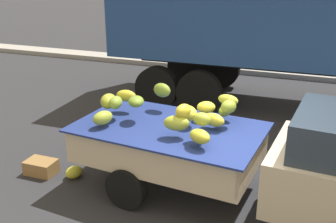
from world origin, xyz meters
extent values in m
plane|color=#28282B|center=(0.00, 0.00, 0.00)|extent=(220.00, 220.00, 0.00)
cube|color=gray|center=(0.00, 8.08, 0.08)|extent=(80.00, 0.80, 0.16)
cube|color=#CCB793|center=(-1.24, 0.29, 0.58)|extent=(2.90, 1.88, 0.08)
cube|color=#CCB793|center=(-1.16, 1.08, 0.84)|extent=(2.76, 0.31, 0.44)
cube|color=#CCB793|center=(-1.31, -0.49, 0.84)|extent=(2.76, 0.31, 0.44)
cube|color=#CCB793|center=(0.11, 0.17, 0.84)|extent=(0.20, 1.63, 0.44)
cube|color=#CCB793|center=(-2.59, 0.42, 0.84)|extent=(0.20, 1.63, 0.44)
cube|color=#B21914|center=(-1.16, 1.11, 0.80)|extent=(2.64, 0.26, 0.07)
cube|color=navy|center=(-1.24, 0.29, 1.07)|extent=(3.03, 2.01, 0.03)
ellipsoid|color=gold|center=(-2.15, 0.66, 1.37)|extent=(0.36, 0.22, 0.20)
ellipsoid|color=olive|center=(-0.38, 0.61, 1.41)|extent=(0.29, 0.34, 0.21)
ellipsoid|color=#98A42C|center=(-0.61, -0.06, 1.42)|extent=(0.28, 0.23, 0.19)
ellipsoid|color=olive|center=(-1.61, 0.95, 1.44)|extent=(0.38, 0.29, 0.24)
ellipsoid|color=gold|center=(-0.92, 0.02, 1.48)|extent=(0.27, 0.33, 0.20)
ellipsoid|color=yellow|center=(-0.77, 0.75, 1.31)|extent=(0.37, 0.34, 0.19)
ellipsoid|color=olive|center=(-1.81, 0.32, 1.42)|extent=(0.35, 0.40, 0.17)
ellipsoid|color=yellow|center=(-0.96, 0.41, 1.30)|extent=(0.41, 0.43, 0.23)
ellipsoid|color=#ADB230|center=(-0.46, 0.93, 1.41)|extent=(0.39, 0.27, 0.17)
ellipsoid|color=olive|center=(-2.15, 0.28, 1.37)|extent=(0.28, 0.35, 0.20)
ellipsoid|color=olive|center=(-0.49, 0.81, 1.25)|extent=(0.22, 0.29, 0.16)
ellipsoid|color=#A0A82D|center=(-0.99, -0.06, 1.31)|extent=(0.41, 0.29, 0.22)
ellipsoid|color=#A1A82C|center=(-2.31, 0.34, 1.36)|extent=(0.36, 0.44, 0.24)
ellipsoid|color=gold|center=(-0.56, 0.42, 1.24)|extent=(0.42, 0.34, 0.19)
ellipsoid|color=gold|center=(-0.58, -0.28, 1.26)|extent=(0.40, 0.37, 0.19)
ellipsoid|color=#98A830|center=(-2.19, -0.09, 1.24)|extent=(0.33, 0.40, 0.21)
cylinder|color=black|center=(-1.49, 1.11, 0.32)|extent=(0.66, 0.26, 0.64)
cylinder|color=black|center=(-1.64, -0.46, 0.32)|extent=(0.66, 0.26, 0.64)
cylinder|color=black|center=(-1.79, 6.14, 0.54)|extent=(1.08, 0.32, 1.08)
cylinder|color=black|center=(-1.75, 3.74, 0.54)|extent=(1.08, 0.32, 1.08)
cylinder|color=black|center=(-2.87, 6.12, 0.54)|extent=(1.08, 0.32, 1.08)
cylinder|color=black|center=(-2.83, 3.72, 0.54)|extent=(1.08, 0.32, 1.08)
ellipsoid|color=gold|center=(-2.87, 0.01, 0.10)|extent=(0.33, 0.37, 0.21)
cube|color=olive|center=(-3.49, -0.06, 0.12)|extent=(0.52, 0.36, 0.25)
camera|label=1|loc=(0.79, -5.15, 3.51)|focal=43.19mm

